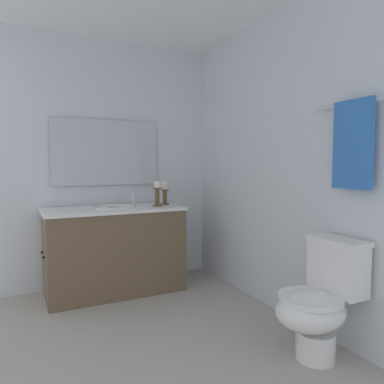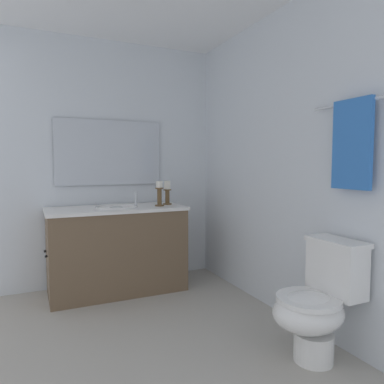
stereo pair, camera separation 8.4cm
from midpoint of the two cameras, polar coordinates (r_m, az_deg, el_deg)
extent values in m
cube|color=#B2ADA3|center=(2.62, -4.75, -23.51)|extent=(2.98, 2.26, 0.02)
cube|color=silver|center=(2.90, 16.66, 4.40)|extent=(2.98, 0.04, 2.45)
cube|color=silver|center=(3.75, -12.66, 4.45)|extent=(0.04, 2.26, 2.45)
cube|color=brown|center=(3.53, -11.14, -9.18)|extent=(0.55, 1.25, 0.78)
cube|color=white|center=(3.46, -11.24, -2.64)|extent=(0.58, 1.28, 0.03)
sphere|color=black|center=(3.54, -21.71, -8.76)|extent=(0.02, 0.02, 0.02)
sphere|color=black|center=(3.34, -21.53, -9.51)|extent=(0.02, 0.02, 0.02)
ellipsoid|color=white|center=(3.47, -11.23, -3.21)|extent=(0.38, 0.30, 0.11)
torus|color=white|center=(3.46, -11.25, -2.33)|extent=(0.40, 0.40, 0.02)
cylinder|color=silver|center=(3.50, -8.24, -1.12)|extent=(0.02, 0.02, 0.14)
cube|color=silver|center=(3.71, -12.38, 6.14)|extent=(0.02, 1.06, 0.65)
cylinder|color=brown|center=(3.63, -3.28, -1.90)|extent=(0.09, 0.09, 0.01)
cylinder|color=brown|center=(3.63, -3.28, -0.87)|extent=(0.04, 0.04, 0.14)
cylinder|color=brown|center=(3.62, -3.29, 0.36)|extent=(0.08, 0.08, 0.01)
cylinder|color=white|center=(3.62, -3.29, 1.11)|extent=(0.06, 0.06, 0.08)
cylinder|color=brown|center=(3.50, -4.51, -2.14)|extent=(0.09, 0.09, 0.01)
cylinder|color=brown|center=(3.49, -4.52, -0.87)|extent=(0.04, 0.04, 0.17)
cylinder|color=brown|center=(3.49, -4.53, 0.60)|extent=(0.08, 0.08, 0.01)
cylinder|color=white|center=(3.49, -4.53, 1.22)|extent=(0.06, 0.06, 0.06)
cylinder|color=white|center=(2.54, 19.76, -22.19)|extent=(0.24, 0.24, 0.18)
ellipsoid|color=white|center=(2.41, 19.02, -17.64)|extent=(0.38, 0.46, 0.24)
cylinder|color=white|center=(2.38, 19.07, -15.85)|extent=(0.39, 0.39, 0.03)
cube|color=white|center=(2.49, 22.90, -11.24)|extent=(0.36, 0.17, 0.32)
cube|color=white|center=(2.45, 23.03, -7.29)|extent=(0.38, 0.19, 0.03)
cylinder|color=silver|center=(2.45, 25.52, 12.79)|extent=(0.67, 0.02, 0.02)
cube|color=blue|center=(2.41, 25.04, 6.89)|extent=(0.28, 0.03, 0.55)
camera|label=1|loc=(0.04, -89.14, 0.07)|focal=33.50mm
camera|label=2|loc=(0.04, 90.86, -0.07)|focal=33.50mm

